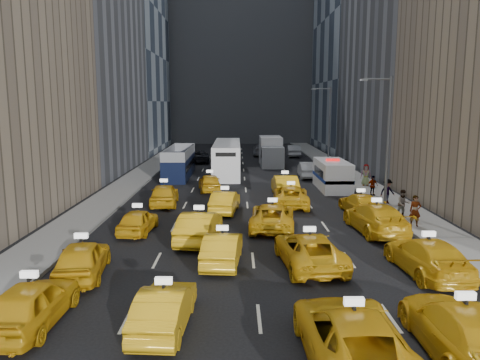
% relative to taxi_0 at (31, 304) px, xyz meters
% --- Properties ---
extents(ground, '(160.00, 160.00, 0.00)m').
position_rel_taxi_0_xyz_m(ground, '(7.47, 4.51, -0.78)').
color(ground, black).
rests_on(ground, ground).
extents(sidewalk_west, '(3.00, 90.00, 0.15)m').
position_rel_taxi_0_xyz_m(sidewalk_west, '(-3.03, 29.51, -0.71)').
color(sidewalk_west, gray).
rests_on(sidewalk_west, ground).
extents(sidewalk_east, '(3.00, 90.00, 0.15)m').
position_rel_taxi_0_xyz_m(sidewalk_east, '(17.97, 29.51, -0.71)').
color(sidewalk_east, gray).
rests_on(sidewalk_east, ground).
extents(curb_west, '(0.15, 90.00, 0.18)m').
position_rel_taxi_0_xyz_m(curb_west, '(-1.58, 29.51, -0.69)').
color(curb_west, slate).
rests_on(curb_west, ground).
extents(curb_east, '(0.15, 90.00, 0.18)m').
position_rel_taxi_0_xyz_m(curb_east, '(16.52, 29.51, -0.69)').
color(curb_east, slate).
rests_on(curb_east, ground).
extents(building_west_far, '(16.00, 22.00, 42.00)m').
position_rel_taxi_0_xyz_m(building_west_far, '(-13.03, 58.51, 20.22)').
color(building_west_far, '#2D3847').
rests_on(building_west_far, ground).
extents(building_backdrop, '(30.00, 12.00, 40.00)m').
position_rel_taxi_0_xyz_m(building_backdrop, '(7.47, 76.51, 19.22)').
color(building_backdrop, slate).
rests_on(building_backdrop, ground).
extents(streetlight_near, '(2.15, 0.22, 9.00)m').
position_rel_taxi_0_xyz_m(streetlight_near, '(16.65, 16.51, 4.14)').
color(streetlight_near, '#595B60').
rests_on(streetlight_near, ground).
extents(streetlight_far, '(2.15, 0.22, 9.00)m').
position_rel_taxi_0_xyz_m(streetlight_far, '(16.65, 36.51, 4.14)').
color(streetlight_far, '#595B60').
rests_on(streetlight_far, ground).
extents(taxi_0, '(2.00, 4.66, 1.57)m').
position_rel_taxi_0_xyz_m(taxi_0, '(0.00, 0.00, 0.00)').
color(taxi_0, gold).
rests_on(taxi_0, ground).
extents(taxi_1, '(1.75, 4.36, 1.41)m').
position_rel_taxi_0_xyz_m(taxi_1, '(4.37, -0.19, -0.08)').
color(taxi_1, gold).
rests_on(taxi_1, ground).
extents(taxi_2, '(2.83, 5.96, 1.64)m').
position_rel_taxi_0_xyz_m(taxi_2, '(9.93, -2.35, 0.04)').
color(taxi_2, gold).
rests_on(taxi_2, ground).
extents(taxi_3, '(2.36, 5.66, 1.63)m').
position_rel_taxi_0_xyz_m(taxi_3, '(13.20, -1.95, 0.03)').
color(taxi_3, gold).
rests_on(taxi_3, ground).
extents(taxi_4, '(2.38, 4.76, 1.56)m').
position_rel_taxi_0_xyz_m(taxi_4, '(0.20, 4.48, -0.00)').
color(taxi_4, gold).
rests_on(taxi_4, ground).
extents(taxi_5, '(1.89, 4.54, 1.46)m').
position_rel_taxi_0_xyz_m(taxi_5, '(6.06, 6.06, -0.05)').
color(taxi_5, gold).
rests_on(taxi_5, ground).
extents(taxi_6, '(2.99, 5.60, 1.50)m').
position_rel_taxi_0_xyz_m(taxi_6, '(9.96, 5.70, -0.04)').
color(taxi_6, gold).
rests_on(taxi_6, ground).
extents(taxi_7, '(2.53, 5.51, 1.56)m').
position_rel_taxi_0_xyz_m(taxi_7, '(14.85, 4.66, -0.00)').
color(taxi_7, gold).
rests_on(taxi_7, ground).
extents(taxi_8, '(1.92, 4.13, 1.37)m').
position_rel_taxi_0_xyz_m(taxi_8, '(1.13, 11.22, -0.10)').
color(taxi_8, gold).
rests_on(taxi_8, ground).
extents(taxi_9, '(2.32, 5.14, 1.64)m').
position_rel_taxi_0_xyz_m(taxi_9, '(4.73, 9.49, 0.03)').
color(taxi_9, gold).
rests_on(taxi_9, ground).
extents(taxi_10, '(3.00, 5.57, 1.49)m').
position_rel_taxi_0_xyz_m(taxi_10, '(8.78, 12.10, -0.04)').
color(taxi_10, gold).
rests_on(taxi_10, ground).
extents(taxi_11, '(2.82, 5.93, 1.67)m').
position_rel_taxi_0_xyz_m(taxi_11, '(14.57, 11.21, 0.05)').
color(taxi_11, gold).
rests_on(taxi_11, ground).
extents(taxi_12, '(2.21, 4.82, 1.60)m').
position_rel_taxi_0_xyz_m(taxi_12, '(1.51, 18.42, 0.02)').
color(taxi_12, gold).
rests_on(taxi_12, ground).
extents(taxi_13, '(2.08, 4.56, 1.45)m').
position_rel_taxi_0_xyz_m(taxi_13, '(5.91, 16.27, -0.06)').
color(taxi_13, gold).
rests_on(taxi_13, ground).
extents(taxi_14, '(2.84, 5.45, 1.47)m').
position_rel_taxi_0_xyz_m(taxi_14, '(10.55, 18.11, -0.05)').
color(taxi_14, gold).
rests_on(taxi_14, ground).
extents(taxi_15, '(2.23, 4.83, 1.37)m').
position_rel_taxi_0_xyz_m(taxi_15, '(14.90, 15.75, -0.10)').
color(taxi_15, gold).
rests_on(taxi_15, ground).
extents(taxi_16, '(2.28, 4.48, 1.46)m').
position_rel_taxi_0_xyz_m(taxi_16, '(4.46, 23.91, -0.05)').
color(taxi_16, gold).
rests_on(taxi_16, ground).
extents(taxi_17, '(1.84, 5.08, 1.67)m').
position_rel_taxi_0_xyz_m(taxi_17, '(10.52, 21.95, 0.05)').
color(taxi_17, gold).
rests_on(taxi_17, ground).
extents(nypd_van, '(2.68, 6.20, 2.61)m').
position_rel_taxi_0_xyz_m(nypd_van, '(14.85, 24.83, 0.40)').
color(nypd_van, white).
rests_on(nypd_van, ground).
extents(double_decker, '(3.20, 10.07, 2.88)m').
position_rel_taxi_0_xyz_m(double_decker, '(0.96, 31.96, 0.64)').
color(double_decker, black).
rests_on(double_decker, ground).
extents(city_bus, '(3.53, 12.82, 3.27)m').
position_rel_taxi_0_xyz_m(city_bus, '(5.72, 33.78, 0.84)').
color(city_bus, silver).
rests_on(city_bus, ground).
extents(box_truck, '(3.08, 7.49, 3.34)m').
position_rel_taxi_0_xyz_m(box_truck, '(10.76, 40.57, 0.86)').
color(box_truck, silver).
rests_on(box_truck, ground).
extents(misc_car_0, '(1.83, 4.83, 1.57)m').
position_rel_taxi_0_xyz_m(misc_car_0, '(13.72, 31.13, 0.00)').
color(misc_car_0, '#B1B4B9').
rests_on(misc_car_0, ground).
extents(misc_car_1, '(3.03, 5.73, 1.54)m').
position_rel_taxi_0_xyz_m(misc_car_1, '(1.97, 43.32, -0.02)').
color(misc_car_1, black).
rests_on(misc_car_1, ground).
extents(misc_car_2, '(2.56, 5.78, 1.65)m').
position_rel_taxi_0_xyz_m(misc_car_2, '(10.18, 50.73, 0.04)').
color(misc_car_2, gray).
rests_on(misc_car_2, ground).
extents(misc_car_3, '(1.84, 4.20, 1.41)m').
position_rel_taxi_0_xyz_m(misc_car_3, '(5.90, 50.40, -0.08)').
color(misc_car_3, black).
rests_on(misc_car_3, ground).
extents(misc_car_4, '(1.83, 4.92, 1.61)m').
position_rel_taxi_0_xyz_m(misc_car_4, '(14.49, 49.55, 0.02)').
color(misc_car_4, '#96989D').
rests_on(misc_car_4, ground).
extents(pedestrian_0, '(0.72, 0.52, 1.83)m').
position_rel_taxi_0_xyz_m(pedestrian_0, '(17.10, 12.01, 0.28)').
color(pedestrian_0, gray).
rests_on(pedestrian_0, sidewalk_east).
extents(pedestrian_1, '(0.88, 0.50, 1.77)m').
position_rel_taxi_0_xyz_m(pedestrian_1, '(17.13, 14.09, 0.25)').
color(pedestrian_1, gray).
rests_on(pedestrian_1, sidewalk_east).
extents(pedestrian_2, '(1.23, 0.79, 1.77)m').
position_rel_taxi_0_xyz_m(pedestrian_2, '(17.48, 18.28, 0.25)').
color(pedestrian_2, gray).
rests_on(pedestrian_2, sidewalk_east).
extents(pedestrian_3, '(0.99, 0.67, 1.54)m').
position_rel_taxi_0_xyz_m(pedestrian_3, '(17.29, 21.28, 0.14)').
color(pedestrian_3, gray).
rests_on(pedestrian_3, sidewalk_east).
extents(pedestrian_4, '(1.02, 0.74, 1.87)m').
position_rel_taxi_0_xyz_m(pedestrian_4, '(17.98, 25.75, 0.30)').
color(pedestrian_4, gray).
rests_on(pedestrian_4, sidewalk_east).
extents(pedestrian_5, '(1.76, 0.92, 1.83)m').
position_rel_taxi_0_xyz_m(pedestrian_5, '(17.12, 29.86, 0.28)').
color(pedestrian_5, gray).
rests_on(pedestrian_5, sidewalk_east).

